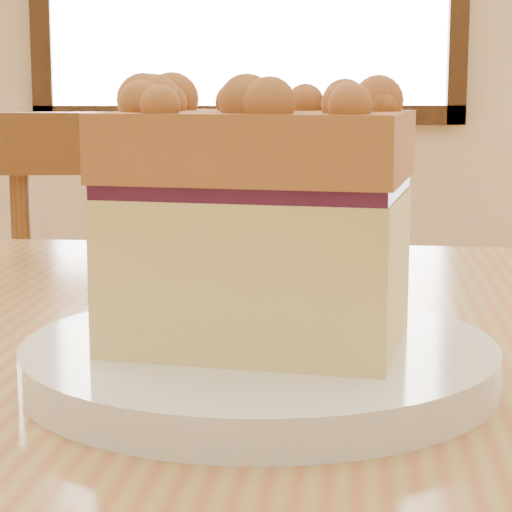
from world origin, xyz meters
The scene contains 3 objects.
cafe_chair_main centered at (0.04, 0.92, 0.43)m, with size 0.39×0.39×0.86m.
plate centered at (0.15, 0.28, 0.76)m, with size 0.20×0.20×0.02m.
cake_slice centered at (0.15, 0.28, 0.82)m, with size 0.14×0.12×0.12m.
Camera 1 is at (0.13, -0.14, 0.87)m, focal length 70.00 mm.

